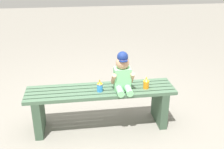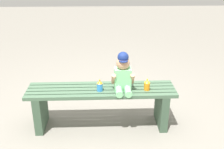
{
  "view_description": "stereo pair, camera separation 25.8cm",
  "coord_description": "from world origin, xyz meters",
  "px_view_note": "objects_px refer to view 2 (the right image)",
  "views": [
    {
      "loc": [
        -0.24,
        -2.47,
        1.69
      ],
      "look_at": [
        0.11,
        -0.05,
        0.63
      ],
      "focal_mm": 42.82,
      "sensor_mm": 36.0,
      "label": 1
    },
    {
      "loc": [
        0.02,
        -2.5,
        1.69
      ],
      "look_at": [
        0.11,
        -0.05,
        0.63
      ],
      "focal_mm": 42.82,
      "sensor_mm": 36.0,
      "label": 2
    }
  ],
  "objects_px": {
    "park_bench": "(101,101)",
    "child_figure": "(123,74)",
    "sippy_cup_right": "(147,85)",
    "sippy_cup_left": "(100,86)"
  },
  "relations": [
    {
      "from": "park_bench",
      "to": "sippy_cup_right",
      "type": "bearing_deg",
      "value": -5.74
    },
    {
      "from": "park_bench",
      "to": "child_figure",
      "type": "relative_size",
      "value": 3.81
    },
    {
      "from": "park_bench",
      "to": "sippy_cup_left",
      "type": "height_order",
      "value": "sippy_cup_left"
    },
    {
      "from": "child_figure",
      "to": "sippy_cup_right",
      "type": "height_order",
      "value": "child_figure"
    },
    {
      "from": "park_bench",
      "to": "child_figure",
      "type": "distance_m",
      "value": 0.4
    },
    {
      "from": "child_figure",
      "to": "sippy_cup_left",
      "type": "bearing_deg",
      "value": -176.91
    },
    {
      "from": "sippy_cup_left",
      "to": "sippy_cup_right",
      "type": "xyz_separation_m",
      "value": [
        0.48,
        0.0,
        0.0
      ]
    },
    {
      "from": "sippy_cup_right",
      "to": "sippy_cup_left",
      "type": "bearing_deg",
      "value": 180.0
    },
    {
      "from": "sippy_cup_right",
      "to": "child_figure",
      "type": "bearing_deg",
      "value": 177.06
    },
    {
      "from": "park_bench",
      "to": "sippy_cup_left",
      "type": "xyz_separation_m",
      "value": [
        -0.01,
        -0.05,
        0.21
      ]
    }
  ]
}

